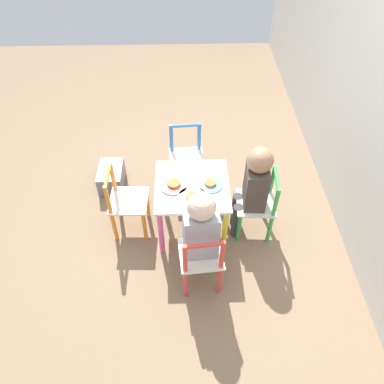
% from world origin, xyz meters
% --- Properties ---
extents(ground_plane, '(6.00, 6.00, 0.00)m').
position_xyz_m(ground_plane, '(0.00, 0.00, 0.00)').
color(ground_plane, '#7F664C').
extents(kids_table, '(0.49, 0.49, 0.44)m').
position_xyz_m(kids_table, '(0.00, 0.00, 0.36)').
color(kids_table, silver).
rests_on(kids_table, ground_plane).
extents(chair_green, '(0.28, 0.28, 0.53)m').
position_xyz_m(chair_green, '(0.03, 0.46, 0.26)').
color(chair_green, silver).
rests_on(chair_green, ground_plane).
extents(chair_red, '(0.28, 0.28, 0.53)m').
position_xyz_m(chair_red, '(0.46, 0.04, 0.26)').
color(chair_red, silver).
rests_on(chair_red, ground_plane).
extents(chair_orange, '(0.27, 0.27, 0.53)m').
position_xyz_m(chair_orange, '(-0.01, -0.46, 0.26)').
color(chair_orange, silver).
rests_on(chair_orange, ground_plane).
extents(chair_blue, '(0.28, 0.28, 0.53)m').
position_xyz_m(chair_blue, '(-0.46, -0.03, 0.26)').
color(chair_blue, silver).
rests_on(chair_blue, ground_plane).
extents(child_back, '(0.21, 0.22, 0.76)m').
position_xyz_m(child_back, '(0.03, 0.40, 0.46)').
color(child_back, '#38383D').
rests_on(child_back, ground_plane).
extents(child_right, '(0.22, 0.21, 0.78)m').
position_xyz_m(child_right, '(0.40, 0.04, 0.47)').
color(child_right, '#7A6B5B').
rests_on(child_right, ground_plane).
extents(plate_back, '(0.17, 0.17, 0.03)m').
position_xyz_m(plate_back, '(0.00, 0.12, 0.45)').
color(plate_back, '#4C9EE0').
rests_on(plate_back, kids_table).
extents(plate_right, '(0.19, 0.19, 0.03)m').
position_xyz_m(plate_right, '(0.12, 0.00, 0.45)').
color(plate_right, white).
rests_on(plate_right, kids_table).
extents(plate_front, '(0.19, 0.19, 0.03)m').
position_xyz_m(plate_front, '(-0.00, -0.12, 0.45)').
color(plate_front, '#E54C47').
rests_on(plate_front, kids_table).
extents(storage_bin, '(0.28, 0.19, 0.18)m').
position_xyz_m(storage_bin, '(-0.46, -0.64, 0.09)').
color(storage_bin, slate).
rests_on(storage_bin, ground_plane).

